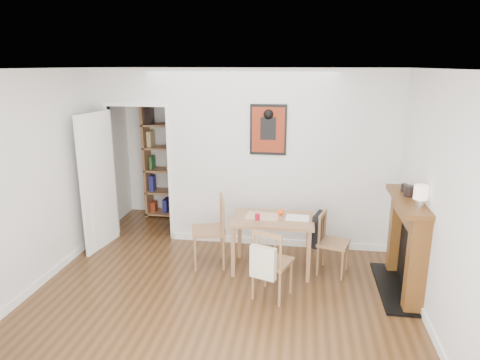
% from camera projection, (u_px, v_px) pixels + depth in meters
% --- Properties ---
extents(ground, '(5.20, 5.20, 0.00)m').
position_uv_depth(ground, '(224.00, 286.00, 5.27)').
color(ground, '#57361C').
rests_on(ground, ground).
extents(room_shell, '(5.20, 5.20, 5.20)m').
position_uv_depth(room_shell, '(247.00, 160.00, 6.20)').
color(room_shell, silver).
rests_on(room_shell, ground).
extents(dining_table, '(1.06, 0.68, 0.72)m').
position_uv_depth(dining_table, '(272.00, 224.00, 5.55)').
color(dining_table, '#A0724A').
rests_on(dining_table, ground).
extents(chair_left, '(0.59, 0.59, 0.97)m').
position_uv_depth(chair_left, '(208.00, 231.00, 5.72)').
color(chair_left, olive).
rests_on(chair_left, ground).
extents(chair_right, '(0.55, 0.51, 0.82)m').
position_uv_depth(chair_right, '(332.00, 242.00, 5.51)').
color(chair_right, olive).
rests_on(chair_right, ground).
extents(chair_front, '(0.56, 0.59, 0.86)m').
position_uv_depth(chair_front, '(272.00, 262.00, 4.92)').
color(chair_front, olive).
rests_on(chair_front, ground).
extents(bookshelf, '(0.89, 0.35, 2.10)m').
position_uv_depth(bookshelf, '(170.00, 159.00, 7.49)').
color(bookshelf, '#A0724A').
rests_on(bookshelf, ground).
extents(fireplace, '(0.45, 1.25, 1.16)m').
position_uv_depth(fireplace, '(407.00, 242.00, 5.04)').
color(fireplace, brown).
rests_on(fireplace, ground).
extents(red_glass, '(0.06, 0.06, 0.08)m').
position_uv_depth(red_glass, '(257.00, 217.00, 5.44)').
color(red_glass, maroon).
rests_on(red_glass, dining_table).
extents(orange_fruit, '(0.08, 0.08, 0.08)m').
position_uv_depth(orange_fruit, '(281.00, 212.00, 5.63)').
color(orange_fruit, '#FB4C0D').
rests_on(orange_fruit, dining_table).
extents(placemat, '(0.44, 0.34, 0.00)m').
position_uv_depth(placemat, '(262.00, 216.00, 5.58)').
color(placemat, '#C0B39E').
rests_on(placemat, dining_table).
extents(notebook, '(0.31, 0.23, 0.01)m').
position_uv_depth(notebook, '(298.00, 218.00, 5.50)').
color(notebook, white).
rests_on(notebook, dining_table).
extents(mantel_lamp, '(0.15, 0.15, 0.24)m').
position_uv_depth(mantel_lamp, '(421.00, 194.00, 4.56)').
color(mantel_lamp, silver).
rests_on(mantel_lamp, fireplace).
extents(ceramic_jar_a, '(0.11, 0.11, 0.13)m').
position_uv_depth(ceramic_jar_a, '(409.00, 191.00, 4.95)').
color(ceramic_jar_a, black).
rests_on(ceramic_jar_a, fireplace).
extents(ceramic_jar_b, '(0.08, 0.08, 0.10)m').
position_uv_depth(ceramic_jar_b, '(404.00, 188.00, 5.13)').
color(ceramic_jar_b, black).
rests_on(ceramic_jar_b, fireplace).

